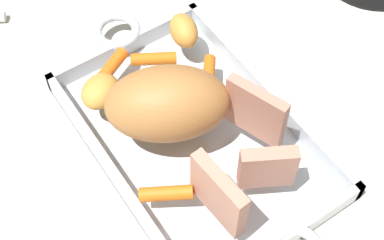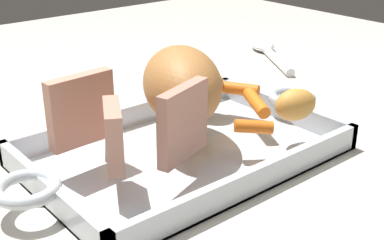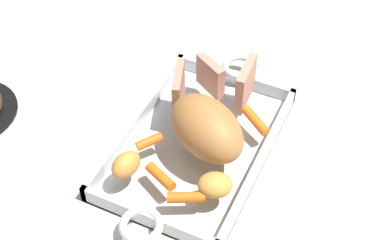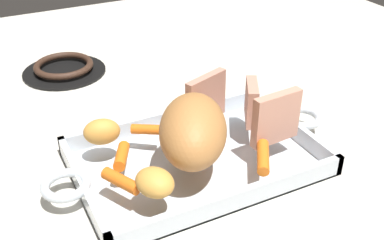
{
  "view_description": "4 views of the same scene",
  "coord_description": "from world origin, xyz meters",
  "px_view_note": "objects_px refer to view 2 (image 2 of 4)",
  "views": [
    {
      "loc": [
        0.31,
        -0.21,
        0.62
      ],
      "look_at": [
        0.01,
        -0.01,
        0.06
      ],
      "focal_mm": 53.58,
      "sensor_mm": 36.0,
      "label": 1
    },
    {
      "loc": [
        0.35,
        0.43,
        0.28
      ],
      "look_at": [
        -0.0,
        0.01,
        0.05
      ],
      "focal_mm": 49.05,
      "sensor_mm": 36.0,
      "label": 2
    },
    {
      "loc": [
        -0.57,
        -0.26,
        0.74
      ],
      "look_at": [
        -0.01,
        0.0,
        0.07
      ],
      "focal_mm": 53.09,
      "sensor_mm": 36.0,
      "label": 3
    },
    {
      "loc": [
        -0.26,
        -0.51,
        0.42
      ],
      "look_at": [
        -0.0,
        0.01,
        0.07
      ],
      "focal_mm": 44.44,
      "sensor_mm": 36.0,
      "label": 4
    }
  ],
  "objects_px": {
    "roast_slice_thick": "(81,110)",
    "baby_carrot_northeast": "(254,127)",
    "potato_halved": "(204,81)",
    "serving_spoon": "(268,51)",
    "roasting_dish": "(184,149)",
    "roast_slice_outer": "(114,136)",
    "pork_roast": "(182,84)",
    "baby_carrot_long": "(256,103)",
    "roast_slice_thin": "(183,123)",
    "potato_near_roast": "(295,105)",
    "baby_carrot_northwest": "(238,89)",
    "baby_carrot_southeast": "(101,115)"
  },
  "relations": [
    {
      "from": "roast_slice_thick",
      "to": "baby_carrot_northeast",
      "type": "xyz_separation_m",
      "value": [
        -0.16,
        0.1,
        -0.03
      ]
    },
    {
      "from": "baby_carrot_northeast",
      "to": "potato_halved",
      "type": "bearing_deg",
      "value": -107.29
    },
    {
      "from": "roast_slice_thick",
      "to": "serving_spoon",
      "type": "relative_size",
      "value": 0.4
    },
    {
      "from": "roasting_dish",
      "to": "baby_carrot_northeast",
      "type": "relative_size",
      "value": 10.28
    },
    {
      "from": "roasting_dish",
      "to": "potato_halved",
      "type": "relative_size",
      "value": 8.51
    },
    {
      "from": "roast_slice_thick",
      "to": "roast_slice_outer",
      "type": "relative_size",
      "value": 1.23
    },
    {
      "from": "pork_roast",
      "to": "potato_halved",
      "type": "distance_m",
      "value": 0.1
    },
    {
      "from": "pork_roast",
      "to": "baby_carrot_long",
      "type": "bearing_deg",
      "value": 158.66
    },
    {
      "from": "baby_carrot_northeast",
      "to": "roast_slice_thick",
      "type": "bearing_deg",
      "value": -32.26
    },
    {
      "from": "serving_spoon",
      "to": "potato_halved",
      "type": "bearing_deg",
      "value": 148.49
    },
    {
      "from": "pork_roast",
      "to": "roast_slice_outer",
      "type": "distance_m",
      "value": 0.14
    },
    {
      "from": "pork_roast",
      "to": "roast_slice_thin",
      "type": "xyz_separation_m",
      "value": [
        0.06,
        0.08,
        -0.01
      ]
    },
    {
      "from": "potato_near_roast",
      "to": "baby_carrot_northeast",
      "type": "bearing_deg",
      "value": -4.13
    },
    {
      "from": "roast_slice_outer",
      "to": "serving_spoon",
      "type": "relative_size",
      "value": 0.32
    },
    {
      "from": "baby_carrot_northwest",
      "to": "baby_carrot_southeast",
      "type": "height_order",
      "value": "baby_carrot_southeast"
    },
    {
      "from": "roast_slice_outer",
      "to": "baby_carrot_southeast",
      "type": "bearing_deg",
      "value": -113.89
    },
    {
      "from": "baby_carrot_northeast",
      "to": "baby_carrot_long",
      "type": "height_order",
      "value": "baby_carrot_long"
    },
    {
      "from": "potato_halved",
      "to": "baby_carrot_northeast",
      "type": "bearing_deg",
      "value": 72.71
    },
    {
      "from": "roast_slice_thick",
      "to": "baby_carrot_long",
      "type": "distance_m",
      "value": 0.22
    },
    {
      "from": "baby_carrot_southeast",
      "to": "baby_carrot_northwest",
      "type": "bearing_deg",
      "value": 168.69
    },
    {
      "from": "baby_carrot_northwest",
      "to": "baby_carrot_southeast",
      "type": "relative_size",
      "value": 0.94
    },
    {
      "from": "baby_carrot_northeast",
      "to": "potato_near_roast",
      "type": "xyz_separation_m",
      "value": [
        -0.07,
        0.0,
        0.01
      ]
    },
    {
      "from": "baby_carrot_southeast",
      "to": "roast_slice_outer",
      "type": "bearing_deg",
      "value": 66.11
    },
    {
      "from": "baby_carrot_long",
      "to": "serving_spoon",
      "type": "height_order",
      "value": "baby_carrot_long"
    },
    {
      "from": "baby_carrot_southeast",
      "to": "baby_carrot_long",
      "type": "height_order",
      "value": "same"
    },
    {
      "from": "roast_slice_thin",
      "to": "serving_spoon",
      "type": "distance_m",
      "value": 0.53
    },
    {
      "from": "baby_carrot_southeast",
      "to": "serving_spoon",
      "type": "height_order",
      "value": "baby_carrot_southeast"
    },
    {
      "from": "pork_roast",
      "to": "baby_carrot_long",
      "type": "xyz_separation_m",
      "value": [
        -0.09,
        0.04,
        -0.04
      ]
    },
    {
      "from": "baby_carrot_northwest",
      "to": "serving_spoon",
      "type": "bearing_deg",
      "value": -144.76
    },
    {
      "from": "roast_slice_thin",
      "to": "baby_carrot_northwest",
      "type": "distance_m",
      "value": 0.2
    },
    {
      "from": "roast_slice_thin",
      "to": "baby_carrot_northeast",
      "type": "bearing_deg",
      "value": 177.06
    },
    {
      "from": "roast_slice_outer",
      "to": "potato_halved",
      "type": "relative_size",
      "value": 1.19
    },
    {
      "from": "roast_slice_thick",
      "to": "roast_slice_thin",
      "type": "bearing_deg",
      "value": 122.86
    },
    {
      "from": "baby_carrot_northeast",
      "to": "baby_carrot_southeast",
      "type": "height_order",
      "value": "baby_carrot_southeast"
    },
    {
      "from": "potato_halved",
      "to": "baby_carrot_long",
      "type": "bearing_deg",
      "value": 99.36
    },
    {
      "from": "roast_slice_outer",
      "to": "serving_spoon",
      "type": "bearing_deg",
      "value": -153.29
    },
    {
      "from": "roast_slice_thin",
      "to": "potato_halved",
      "type": "height_order",
      "value": "roast_slice_thin"
    },
    {
      "from": "baby_carrot_long",
      "to": "roast_slice_thin",
      "type": "bearing_deg",
      "value": 15.98
    },
    {
      "from": "baby_carrot_southeast",
      "to": "potato_halved",
      "type": "bearing_deg",
      "value": 178.06
    },
    {
      "from": "baby_carrot_southeast",
      "to": "roast_slice_thin",
      "type": "bearing_deg",
      "value": 97.44
    },
    {
      "from": "roasting_dish",
      "to": "pork_roast",
      "type": "bearing_deg",
      "value": -125.58
    },
    {
      "from": "potato_near_roast",
      "to": "potato_halved",
      "type": "distance_m",
      "value": 0.14
    },
    {
      "from": "pork_roast",
      "to": "roast_slice_thin",
      "type": "bearing_deg",
      "value": 51.95
    },
    {
      "from": "baby_carrot_northeast",
      "to": "serving_spoon",
      "type": "distance_m",
      "value": 0.45
    },
    {
      "from": "roasting_dish",
      "to": "baby_carrot_northeast",
      "type": "bearing_deg",
      "value": 133.01
    },
    {
      "from": "roast_slice_outer",
      "to": "pork_roast",
      "type": "bearing_deg",
      "value": -158.74
    },
    {
      "from": "baby_carrot_northwest",
      "to": "pork_roast",
      "type": "bearing_deg",
      "value": 8.2
    },
    {
      "from": "baby_carrot_northwest",
      "to": "baby_carrot_long",
      "type": "relative_size",
      "value": 0.96
    },
    {
      "from": "roast_slice_outer",
      "to": "roast_slice_thin",
      "type": "bearing_deg",
      "value": 153.82
    },
    {
      "from": "roasting_dish",
      "to": "pork_roast",
      "type": "distance_m",
      "value": 0.08
    }
  ]
}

